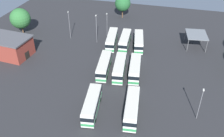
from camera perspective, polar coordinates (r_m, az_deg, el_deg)
The scene contains 17 objects.
ground_plane at distance 64.32m, azimuth 1.72°, elevation -1.14°, with size 106.64×106.64×0.00m, color #28282B.
bus_row0_slot0 at distance 51.63m, azimuth 4.57°, elevation -8.94°, with size 10.85×3.85×3.55m.
bus_row0_slot2 at distance 52.39m, azimuth -4.62°, elevation -8.18°, with size 10.53×4.08×3.55m.
bus_row1_slot0 at distance 63.14m, azimuth 5.27°, elevation 0.03°, with size 10.36×3.88×3.55m.
bus_row1_slot1 at distance 63.21m, azimuth 1.75°, elevation 0.22°, with size 10.85×3.97×3.55m.
bus_row1_slot2 at distance 64.00m, azimuth -1.81°, elevation 0.69°, with size 10.90×3.99×3.55m.
bus_row2_slot0 at distance 75.91m, azimuth 6.12°, elevation 6.19°, with size 10.74×4.41×3.55m.
bus_row2_slot1 at distance 76.19m, azimuth 3.00°, elevation 6.46°, with size 10.55×3.44×3.55m.
bus_row2_slot2 at distance 76.68m, azimuth -0.04°, elevation 6.69°, with size 11.26×4.18×3.55m.
depot_building at distance 76.54m, azimuth -22.55°, elevation 4.70°, with size 9.10×12.84×5.63m.
maintenance_shelter at distance 79.17m, azimuth 18.83°, elevation 7.31°, with size 8.24×6.86×4.07m.
lamp_post_far_corner at distance 80.49m, azimuth -9.75°, elevation 9.99°, with size 0.56×0.28×9.07m.
lamp_post_near_entrance at distance 81.79m, azimuth -1.16°, elevation 10.30°, with size 0.56×0.28×7.59m.
lamp_post_by_building at distance 77.02m, azimuth -3.59°, elevation 9.28°, with size 0.56×0.28×9.02m.
lamp_post_mid_lot at distance 52.02m, azimuth 19.58°, elevation -7.45°, with size 0.56×0.28×7.54m.
tree_north_edge at distance 95.75m, azimuth 2.47°, elevation 14.68°, with size 5.83×5.83×8.42m.
tree_east_edge at distance 87.74m, azimuth -20.29°, elevation 10.71°, with size 6.61×6.61×8.68m.
Camera 1 is at (-51.33, -12.07, 36.84)m, focal length 39.88 mm.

